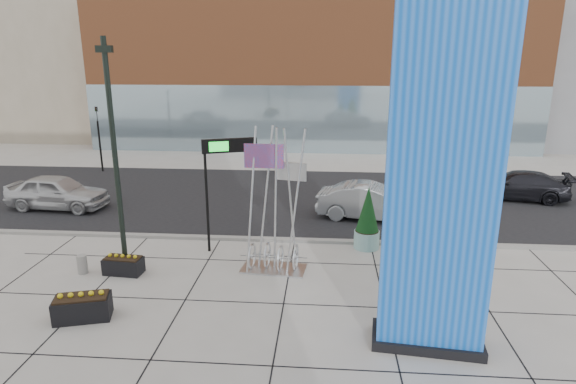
# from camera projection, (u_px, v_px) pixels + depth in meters

# --- Properties ---
(ground) EXTENTS (160.00, 160.00, 0.00)m
(ground) POSITION_uv_depth(u_px,v_px,m) (255.00, 287.00, 15.40)
(ground) COLOR #9E9991
(ground) RESTS_ON ground
(street_asphalt) EXTENTS (80.00, 12.00, 0.02)m
(street_asphalt) POSITION_uv_depth(u_px,v_px,m) (283.00, 198.00, 24.98)
(street_asphalt) COLOR black
(street_asphalt) RESTS_ON ground
(curb_edge) EXTENTS (80.00, 0.30, 0.12)m
(curb_edge) POSITION_uv_depth(u_px,v_px,m) (270.00, 239.00, 19.21)
(curb_edge) COLOR gray
(curb_edge) RESTS_ON ground
(tower_podium) EXTENTS (34.00, 10.00, 11.00)m
(tower_podium) POSITION_uv_depth(u_px,v_px,m) (313.00, 76.00, 39.69)
(tower_podium) COLOR #9F542E
(tower_podium) RESTS_ON ground
(tower_glass_front) EXTENTS (34.00, 0.60, 5.00)m
(tower_glass_front) POSITION_uv_depth(u_px,v_px,m) (311.00, 120.00, 35.91)
(tower_glass_front) COLOR #8CA5B2
(tower_glass_front) RESTS_ON ground
(blue_pylon) EXTENTS (2.87, 1.52, 9.18)m
(blue_pylon) POSITION_uv_depth(u_px,v_px,m) (441.00, 177.00, 11.16)
(blue_pylon) COLOR blue
(blue_pylon) RESTS_ON ground
(lamp_post) EXTENTS (0.49, 0.42, 7.72)m
(lamp_post) POSITION_uv_depth(u_px,v_px,m) (118.00, 182.00, 15.72)
(lamp_post) COLOR black
(lamp_post) RESTS_ON ground
(public_art_sculpture) EXTENTS (2.30, 1.33, 4.99)m
(public_art_sculpture) POSITION_uv_depth(u_px,v_px,m) (274.00, 234.00, 16.31)
(public_art_sculpture) COLOR silver
(public_art_sculpture) RESTS_ON ground
(concrete_bollard) EXTENTS (0.33, 0.33, 0.65)m
(concrete_bollard) POSITION_uv_depth(u_px,v_px,m) (82.00, 264.00, 16.30)
(concrete_bollard) COLOR gray
(concrete_bollard) RESTS_ON ground
(overhead_street_sign) EXTENTS (1.94, 0.88, 4.26)m
(overhead_street_sign) POSITION_uv_depth(u_px,v_px,m) (225.00, 157.00, 17.18)
(overhead_street_sign) COLOR black
(overhead_street_sign) RESTS_ON ground
(round_planter_east) EXTENTS (1.04, 1.04, 2.60)m
(round_planter_east) POSITION_uv_depth(u_px,v_px,m) (406.00, 235.00, 16.41)
(round_planter_east) COLOR #8DBEBA
(round_planter_east) RESTS_ON ground
(round_planter_mid) EXTENTS (1.06, 1.06, 2.66)m
(round_planter_mid) POSITION_uv_depth(u_px,v_px,m) (413.00, 235.00, 16.38)
(round_planter_mid) COLOR #8DBEBA
(round_planter_mid) RESTS_ON ground
(round_planter_west) EXTENTS (0.97, 0.97, 2.43)m
(round_planter_west) POSITION_uv_depth(u_px,v_px,m) (367.00, 219.00, 18.24)
(round_planter_west) COLOR #8DBEBA
(round_planter_west) RESTS_ON ground
(box_planter_north) EXTENTS (1.33, 0.75, 0.70)m
(box_planter_north) POSITION_uv_depth(u_px,v_px,m) (123.00, 264.00, 16.29)
(box_planter_north) COLOR black
(box_planter_north) RESTS_ON ground
(box_planter_south) EXTENTS (1.66, 1.14, 0.83)m
(box_planter_south) POSITION_uv_depth(u_px,v_px,m) (82.00, 306.00, 13.47)
(box_planter_south) COLOR black
(box_planter_south) RESTS_ON ground
(car_white_west) EXTENTS (4.92, 2.28, 1.63)m
(car_white_west) POSITION_uv_depth(u_px,v_px,m) (57.00, 192.00, 23.05)
(car_white_west) COLOR silver
(car_white_west) RESTS_ON ground
(car_silver_mid) EXTENTS (5.07, 2.56, 1.59)m
(car_silver_mid) POSITION_uv_depth(u_px,v_px,m) (371.00, 202.00, 21.57)
(car_silver_mid) COLOR #96999D
(car_silver_mid) RESTS_ON ground
(car_dark_east) EXTENTS (5.27, 3.04, 1.44)m
(car_dark_east) POSITION_uv_depth(u_px,v_px,m) (517.00, 186.00, 24.61)
(car_dark_east) COLOR black
(car_dark_east) RESTS_ON ground
(traffic_signal) EXTENTS (0.15, 0.18, 4.10)m
(traffic_signal) POSITION_uv_depth(u_px,v_px,m) (99.00, 136.00, 30.05)
(traffic_signal) COLOR black
(traffic_signal) RESTS_ON ground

